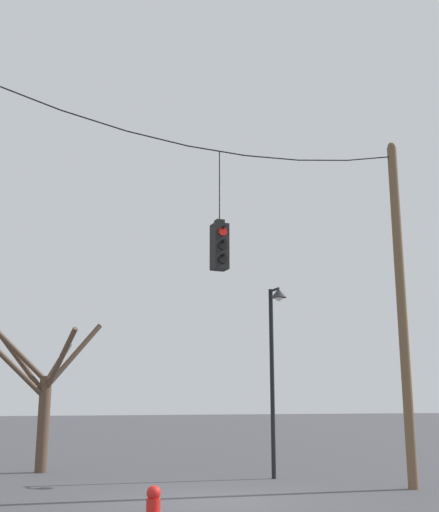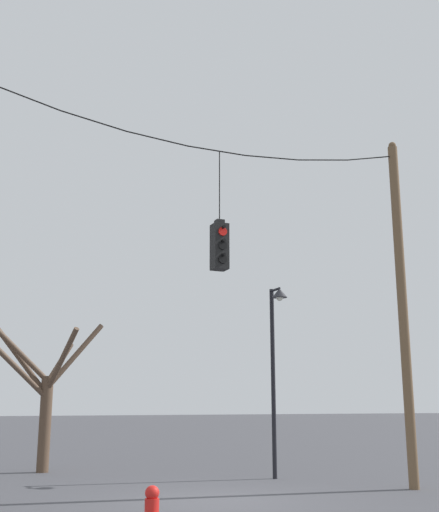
% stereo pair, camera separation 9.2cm
% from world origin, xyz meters
% --- Properties ---
extents(ground_plane, '(200.00, 200.00, 0.00)m').
position_xyz_m(ground_plane, '(0.00, 0.00, 0.00)').
color(ground_plane, '#424247').
extents(utility_pole_right, '(0.24, 0.24, 8.74)m').
position_xyz_m(utility_pole_right, '(5.05, -0.13, 4.36)').
color(utility_pole_right, brown).
rests_on(utility_pole_right, ground_plane).
extents(span_wire, '(10.10, 0.03, 0.69)m').
position_xyz_m(span_wire, '(-0.00, -0.13, 7.91)').
color(span_wire, black).
extents(traffic_light_near_left_pole, '(0.34, 0.58, 2.80)m').
position_xyz_m(traffic_light_near_left_pole, '(0.06, -0.13, 5.42)').
color(traffic_light_near_left_pole, black).
extents(street_lamp, '(0.43, 0.75, 5.16)m').
position_xyz_m(street_lamp, '(3.06, 2.90, 3.63)').
color(street_lamp, black).
rests_on(street_lamp, ground_plane).
extents(bare_tree, '(3.67, 2.34, 4.45)m').
position_xyz_m(bare_tree, '(-2.59, 7.18, 2.34)').
color(bare_tree, brown).
rests_on(bare_tree, ground_plane).
extents(fire_hydrant, '(0.22, 0.30, 0.75)m').
position_xyz_m(fire_hydrant, '(-2.31, -3.09, 0.38)').
color(fire_hydrant, red).
rests_on(fire_hydrant, ground_plane).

